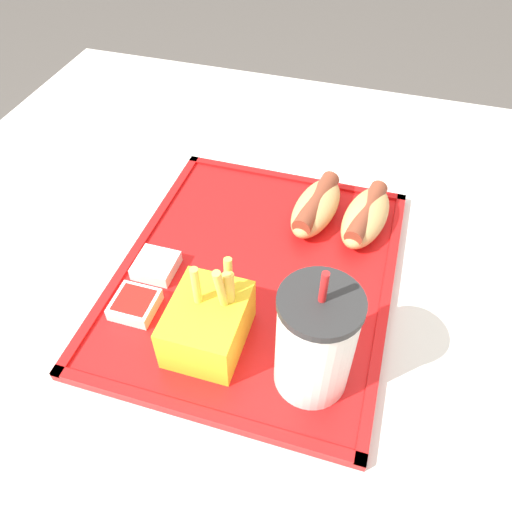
{
  "coord_description": "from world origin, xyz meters",
  "views": [
    {
      "loc": [
        0.35,
        0.14,
        1.24
      ],
      "look_at": [
        -0.05,
        0.02,
        0.8
      ],
      "focal_mm": 35.0,
      "sensor_mm": 36.0,
      "label": 1
    }
  ],
  "objects_px": {
    "soda_cup": "(315,342)",
    "sauce_cup_ketchup": "(135,304)",
    "hot_dog_far": "(366,216)",
    "sauce_cup_mayo": "(156,265)",
    "fries_carton": "(210,323)",
    "hot_dog_near": "(316,206)"
  },
  "relations": [
    {
      "from": "sauce_cup_ketchup",
      "to": "hot_dog_far",
      "type": "bearing_deg",
      "value": 132.2
    },
    {
      "from": "soda_cup",
      "to": "fries_carton",
      "type": "bearing_deg",
      "value": -97.01
    },
    {
      "from": "soda_cup",
      "to": "hot_dog_far",
      "type": "bearing_deg",
      "value": 175.15
    },
    {
      "from": "soda_cup",
      "to": "sauce_cup_ketchup",
      "type": "height_order",
      "value": "soda_cup"
    },
    {
      "from": "sauce_cup_mayo",
      "to": "sauce_cup_ketchup",
      "type": "bearing_deg",
      "value": 1.89
    },
    {
      "from": "soda_cup",
      "to": "hot_dog_near",
      "type": "height_order",
      "value": "soda_cup"
    },
    {
      "from": "hot_dog_near",
      "to": "fries_carton",
      "type": "xyz_separation_m",
      "value": [
        0.23,
        -0.07,
        0.01
      ]
    },
    {
      "from": "soda_cup",
      "to": "hot_dog_far",
      "type": "relative_size",
      "value": 1.27
    },
    {
      "from": "hot_dog_far",
      "to": "fries_carton",
      "type": "relative_size",
      "value": 1.14
    },
    {
      "from": "sauce_cup_ketchup",
      "to": "hot_dog_near",
      "type": "bearing_deg",
      "value": 141.76
    },
    {
      "from": "hot_dog_far",
      "to": "hot_dog_near",
      "type": "height_order",
      "value": "same"
    },
    {
      "from": "hot_dog_far",
      "to": "sauce_cup_mayo",
      "type": "height_order",
      "value": "hot_dog_far"
    },
    {
      "from": "hot_dog_far",
      "to": "sauce_cup_ketchup",
      "type": "height_order",
      "value": "hot_dog_far"
    },
    {
      "from": "hot_dog_far",
      "to": "sauce_cup_mayo",
      "type": "xyz_separation_m",
      "value": [
        0.15,
        -0.24,
        -0.01
      ]
    },
    {
      "from": "hot_dog_near",
      "to": "hot_dog_far",
      "type": "bearing_deg",
      "value": 90.0
    },
    {
      "from": "sauce_cup_mayo",
      "to": "sauce_cup_ketchup",
      "type": "height_order",
      "value": "same"
    },
    {
      "from": "soda_cup",
      "to": "hot_dog_near",
      "type": "bearing_deg",
      "value": -169.07
    },
    {
      "from": "hot_dog_near",
      "to": "sauce_cup_mayo",
      "type": "distance_m",
      "value": 0.23
    },
    {
      "from": "hot_dog_far",
      "to": "sauce_cup_mayo",
      "type": "distance_m",
      "value": 0.28
    },
    {
      "from": "fries_carton",
      "to": "sauce_cup_ketchup",
      "type": "xyz_separation_m",
      "value": [
        -0.01,
        -0.1,
        -0.02
      ]
    },
    {
      "from": "hot_dog_near",
      "to": "fries_carton",
      "type": "bearing_deg",
      "value": -16.6
    },
    {
      "from": "fries_carton",
      "to": "soda_cup",
      "type": "bearing_deg",
      "value": 82.99
    }
  ]
}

